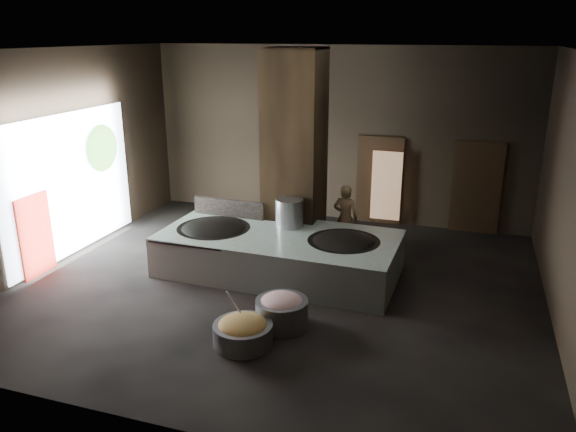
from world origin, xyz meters
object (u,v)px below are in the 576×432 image
(wok_left, at_px, (214,232))
(stock_pot, at_px, (290,213))
(hearth_platform, at_px, (279,253))
(cook, at_px, (345,218))
(wok_right, at_px, (344,245))
(veg_basin, at_px, (243,334))
(meat_basin, at_px, (282,313))

(wok_left, distance_m, stock_pot, 1.66)
(hearth_platform, height_order, wok_left, wok_left)
(hearth_platform, relative_size, cook, 3.15)
(wok_right, distance_m, veg_basin, 3.14)
(hearth_platform, relative_size, wok_right, 3.41)
(cook, relative_size, meat_basin, 1.73)
(wok_left, xyz_separation_m, cook, (2.47, 1.72, 0.02))
(hearth_platform, height_order, cook, cook)
(wok_left, height_order, veg_basin, wok_left)
(wok_left, xyz_separation_m, stock_pot, (1.50, 0.60, 0.38))
(stock_pot, distance_m, veg_basin, 3.58)
(cook, bearing_deg, stock_pot, 55.93)
(veg_basin, xyz_separation_m, meat_basin, (0.40, 0.74, 0.07))
(wok_left, distance_m, wok_right, 2.80)
(stock_pot, bearing_deg, meat_basin, -74.63)
(wok_left, xyz_separation_m, meat_basin, (2.24, -2.09, -0.50))
(hearth_platform, xyz_separation_m, cook, (1.02, 1.67, 0.35))
(stock_pot, relative_size, meat_basin, 0.71)
(stock_pot, height_order, veg_basin, stock_pot)
(wok_left, bearing_deg, stock_pot, 21.80)
(stock_pot, bearing_deg, veg_basin, -84.44)
(wok_left, distance_m, meat_basin, 3.10)
(veg_basin, bearing_deg, meat_basin, 61.49)
(veg_basin, height_order, meat_basin, meat_basin)
(wok_right, distance_m, stock_pot, 1.44)
(veg_basin, bearing_deg, wok_left, 122.93)
(wok_right, relative_size, veg_basin, 1.48)
(hearth_platform, distance_m, wok_left, 1.49)
(wok_left, bearing_deg, cook, 34.96)
(hearth_platform, distance_m, stock_pot, 0.90)
(hearth_platform, relative_size, wok_left, 3.17)
(wok_right, bearing_deg, veg_basin, -108.23)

